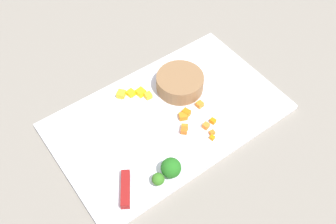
# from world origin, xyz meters

# --- Properties ---
(ground_plane) EXTENTS (4.00, 4.00, 0.00)m
(ground_plane) POSITION_xyz_m (0.00, 0.00, 0.00)
(ground_plane) COLOR gray
(cutting_board) EXTENTS (0.50, 0.30, 0.01)m
(cutting_board) POSITION_xyz_m (0.00, 0.00, 0.01)
(cutting_board) COLOR white
(cutting_board) RESTS_ON ground_plane
(prep_bowl) EXTENTS (0.11, 0.11, 0.04)m
(prep_bowl) POSITION_xyz_m (0.07, 0.05, 0.03)
(prep_bowl) COLOR olive
(prep_bowl) RESTS_ON cutting_board
(chef_knife) EXTENTS (0.19, 0.27, 0.02)m
(chef_knife) POSITION_xyz_m (-0.14, -0.04, 0.02)
(chef_knife) COLOR silver
(chef_knife) RESTS_ON cutting_board
(carrot_dice_0) EXTENTS (0.02, 0.02, 0.01)m
(carrot_dice_0) POSITION_xyz_m (-0.00, -0.06, 0.02)
(carrot_dice_0) COLOR orange
(carrot_dice_0) RESTS_ON cutting_board
(carrot_dice_1) EXTENTS (0.02, 0.02, 0.01)m
(carrot_dice_1) POSITION_xyz_m (0.07, -0.02, 0.02)
(carrot_dice_1) COLOR orange
(carrot_dice_1) RESTS_ON cutting_board
(carrot_dice_2) EXTENTS (0.01, 0.01, 0.01)m
(carrot_dice_2) POSITION_xyz_m (0.05, -0.10, 0.02)
(carrot_dice_2) COLOR orange
(carrot_dice_2) RESTS_ON cutting_board
(carrot_dice_3) EXTENTS (0.02, 0.02, 0.01)m
(carrot_dice_3) POSITION_xyz_m (0.01, -0.05, 0.02)
(carrot_dice_3) COLOR orange
(carrot_dice_3) RESTS_ON cutting_board
(carrot_dice_4) EXTENTS (0.01, 0.01, 0.01)m
(carrot_dice_4) POSITION_xyz_m (0.07, -0.07, 0.02)
(carrot_dice_4) COLOR orange
(carrot_dice_4) RESTS_ON cutting_board
(carrot_dice_5) EXTENTS (0.02, 0.02, 0.01)m
(carrot_dice_5) POSITION_xyz_m (0.02, -0.03, 0.02)
(carrot_dice_5) COLOR orange
(carrot_dice_5) RESTS_ON cutting_board
(carrot_dice_6) EXTENTS (0.02, 0.02, 0.01)m
(carrot_dice_6) POSITION_xyz_m (0.03, -0.02, 0.02)
(carrot_dice_6) COLOR orange
(carrot_dice_6) RESTS_ON cutting_board
(carrot_dice_7) EXTENTS (0.02, 0.01, 0.01)m
(carrot_dice_7) POSITION_xyz_m (0.05, -0.08, 0.02)
(carrot_dice_7) COLOR orange
(carrot_dice_7) RESTS_ON cutting_board
(carrot_dice_8) EXTENTS (0.01, 0.01, 0.01)m
(carrot_dice_8) POSITION_xyz_m (0.04, -0.11, 0.02)
(carrot_dice_8) COLOR orange
(carrot_dice_8) RESTS_ON cutting_board
(pepper_dice_0) EXTENTS (0.02, 0.02, 0.01)m
(pepper_dice_0) POSITION_xyz_m (-0.02, 0.08, 0.02)
(pepper_dice_0) COLOR yellow
(pepper_dice_0) RESTS_ON cutting_board
(pepper_dice_1) EXTENTS (0.03, 0.03, 0.01)m
(pepper_dice_1) POSITION_xyz_m (-0.05, 0.11, 0.02)
(pepper_dice_1) COLOR yellow
(pepper_dice_1) RESTS_ON cutting_board
(pepper_dice_2) EXTENTS (0.02, 0.02, 0.01)m
(pepper_dice_2) POSITION_xyz_m (-0.04, 0.10, 0.02)
(pepper_dice_2) COLOR yellow
(pepper_dice_2) RESTS_ON cutting_board
(pepper_dice_3) EXTENTS (0.02, 0.02, 0.01)m
(pepper_dice_3) POSITION_xyz_m (-0.01, 0.07, 0.02)
(pepper_dice_3) COLOR yellow
(pepper_dice_3) RESTS_ON cutting_board
(broccoli_floret_0) EXTENTS (0.02, 0.02, 0.03)m
(broccoli_floret_0) POSITION_xyz_m (-0.11, -0.12, 0.03)
(broccoli_floret_0) COLOR #81C15C
(broccoli_floret_0) RESTS_ON cutting_board
(broccoli_floret_1) EXTENTS (0.04, 0.04, 0.04)m
(broccoli_floret_1) POSITION_xyz_m (-0.08, -0.12, 0.03)
(broccoli_floret_1) COLOR #8DB268
(broccoli_floret_1) RESTS_ON cutting_board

